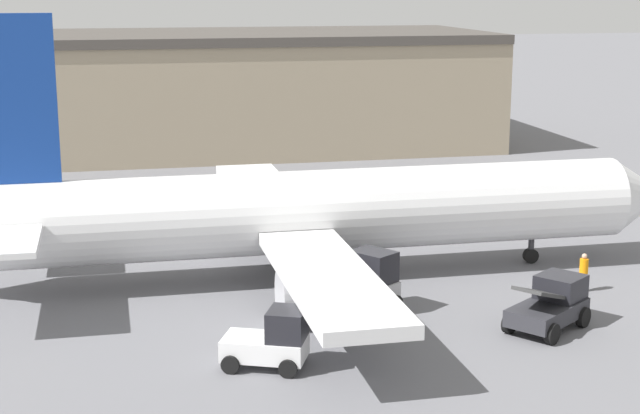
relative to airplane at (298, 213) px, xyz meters
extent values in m
plane|color=slate|center=(1.00, 0.00, -3.03)|extent=(400.00, 400.00, 0.00)
cube|color=gray|center=(-10.23, 37.28, 1.25)|extent=(65.24, 17.59, 8.55)
cube|color=#47423D|center=(-10.23, 37.28, 5.88)|extent=(65.24, 17.95, 0.70)
cylinder|color=silver|center=(1.00, 0.00, 0.04)|extent=(28.74, 3.76, 3.71)
cone|color=silver|center=(16.85, -0.02, 0.04)|extent=(2.98, 3.64, 3.64)
cube|color=silver|center=(-0.43, 8.11, -0.61)|extent=(3.28, 12.51, 0.50)
cube|color=silver|center=(-0.45, -8.11, -0.61)|extent=(3.28, 12.51, 0.50)
cylinder|color=#B7B7BC|center=(-0.43, 6.23, -1.82)|extent=(3.08, 2.33, 2.32)
cylinder|color=#B7B7BC|center=(-0.45, -6.23, -1.82)|extent=(3.08, 2.33, 2.32)
cube|color=silver|center=(-12.62, 4.10, 0.41)|extent=(3.35, 4.46, 0.24)
cylinder|color=#38383D|center=(11.34, -0.02, -2.42)|extent=(0.28, 0.28, 1.21)
cylinder|color=black|center=(11.34, -0.02, -2.68)|extent=(0.70, 0.35, 0.70)
cylinder|color=#38383D|center=(-0.44, -2.41, -2.42)|extent=(0.28, 0.28, 1.21)
cylinder|color=black|center=(-0.44, -2.41, -2.58)|extent=(0.90, 0.35, 0.90)
cylinder|color=#38383D|center=(-0.43, 2.41, -2.42)|extent=(0.28, 0.28, 1.21)
cylinder|color=black|center=(-0.43, 2.41, -2.58)|extent=(0.90, 0.35, 0.90)
cylinder|color=#1E2338|center=(11.67, -4.68, -2.62)|extent=(0.27, 0.27, 0.82)
cylinder|color=orange|center=(11.67, -4.68, -1.88)|extent=(0.38, 0.38, 0.65)
sphere|color=tan|center=(11.67, -4.68, -1.44)|extent=(0.24, 0.24, 0.24)
cube|color=silver|center=(-3.22, -10.14, -2.33)|extent=(3.29, 2.61, 0.75)
cube|color=black|center=(-2.47, -10.45, -1.42)|extent=(1.73, 1.83, 1.07)
cylinder|color=black|center=(-2.60, -11.27, -2.70)|extent=(0.71, 0.51, 0.65)
cylinder|color=black|center=(-1.97, -9.79, -2.70)|extent=(0.71, 0.51, 0.65)
cylinder|color=black|center=(-4.46, -10.48, -2.70)|extent=(0.71, 0.51, 0.65)
cylinder|color=black|center=(-3.84, -9.00, -2.70)|extent=(0.71, 0.51, 0.65)
cube|color=#2D2D33|center=(8.02, -8.82, -2.30)|extent=(3.95, 3.57, 0.65)
cube|color=black|center=(8.83, -8.23, -1.52)|extent=(2.23, 2.24, 0.93)
cube|color=#333333|center=(7.51, -9.20, -1.38)|extent=(2.54, 2.33, 0.84)
cylinder|color=black|center=(9.57, -8.81, -2.63)|extent=(0.81, 0.70, 0.80)
cylinder|color=black|center=(8.50, -7.35, -2.63)|extent=(0.81, 0.70, 0.80)
cylinder|color=black|center=(7.55, -10.29, -2.63)|extent=(0.81, 0.70, 0.80)
cylinder|color=black|center=(6.48, -8.84, -2.63)|extent=(0.81, 0.70, 0.80)
cube|color=#B2B2B7|center=(1.39, -5.70, -2.17)|extent=(3.48, 3.24, 0.87)
cube|color=black|center=(2.06, -5.22, -1.11)|extent=(2.03, 2.13, 1.25)
cylinder|color=black|center=(2.77, -5.88, -2.61)|extent=(0.85, 0.71, 0.84)
cylinder|color=black|center=(1.68, -4.34, -2.61)|extent=(0.85, 0.71, 0.84)
cylinder|color=black|center=(1.10, -7.06, -2.61)|extent=(0.85, 0.71, 0.84)
cylinder|color=black|center=(0.00, -5.52, -2.61)|extent=(0.85, 0.71, 0.84)
camera|label=1|loc=(-8.27, -41.96, 10.08)|focal=55.00mm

